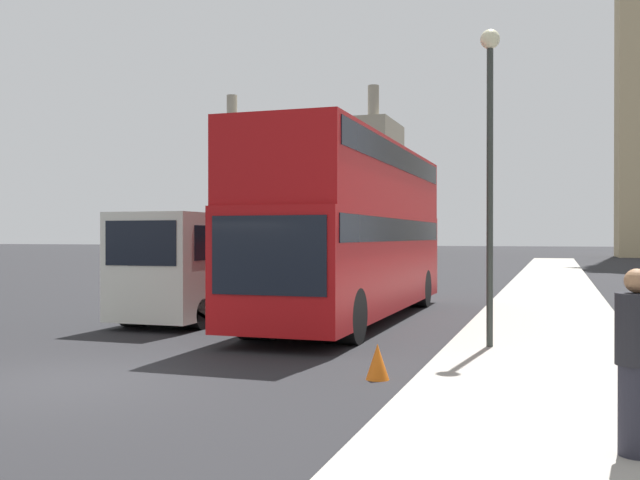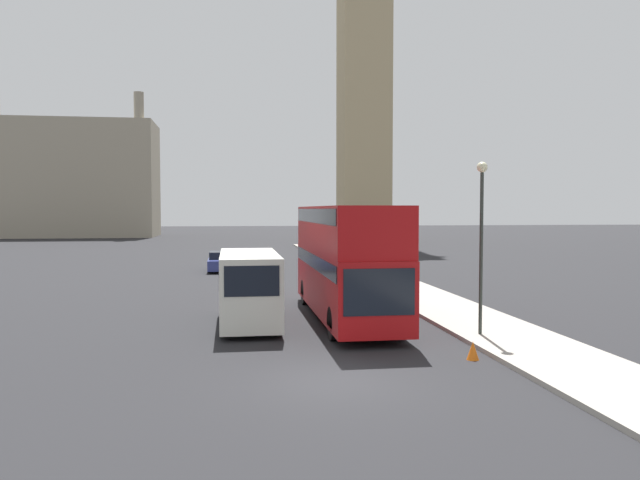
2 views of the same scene
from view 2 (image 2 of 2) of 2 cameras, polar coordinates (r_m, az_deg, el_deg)
name	(u,v)px [view 2 (image 2 of 2)]	position (r m, az deg, el deg)	size (l,w,h in m)	color
ground_plane	(334,380)	(16.49, 1.33, -12.67)	(300.00, 300.00, 0.00)	black
sidewalk_strip	(577,368)	(18.76, 22.43, -10.73)	(3.46, 120.00, 0.15)	#9E998E
building_block_distant	(78,179)	(107.88, -21.28, 5.19)	(24.59, 12.52, 22.43)	#9E937F
red_double_decker_bus	(345,256)	(24.96, 2.34, -1.49)	(2.62, 11.47, 4.52)	#A80F11
white_van	(249,287)	(23.75, -6.49, -4.29)	(2.18, 6.21, 2.75)	silver
street_lamp	(481,222)	(21.79, 14.55, 1.63)	(0.36, 0.36, 5.86)	#2D332D
parked_sedan	(221,262)	(45.09, -9.08, -2.01)	(1.72, 4.44, 1.39)	navy
traffic_cone	(473,351)	(19.04, 13.80, -9.79)	(0.36, 0.36, 0.55)	orange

